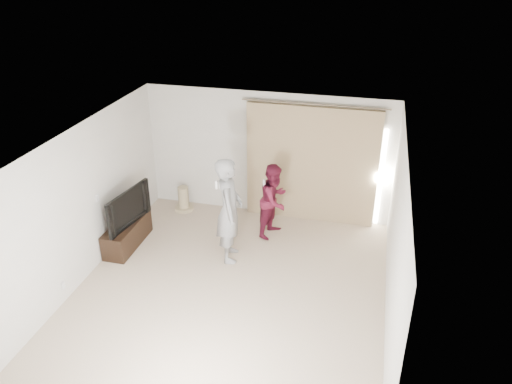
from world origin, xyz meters
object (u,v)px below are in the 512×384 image
at_px(person_woman, 274,200).
at_px(tv, 124,207).
at_px(person_man, 229,210).
at_px(tv_console, 127,234).

bearing_deg(person_woman, tv, -157.68).
xyz_separation_m(tv, person_man, (1.99, 0.08, 0.15)).
bearing_deg(tv_console, person_man, 2.22).
bearing_deg(person_man, person_woman, 58.71).
distance_m(tv, person_man, 2.00).
relative_size(tv_console, tv, 1.04).
relative_size(person_man, person_woman, 1.32).
relative_size(tv, person_man, 0.62).
bearing_deg(person_man, tv_console, -177.78).
bearing_deg(person_woman, tv_console, -157.68).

